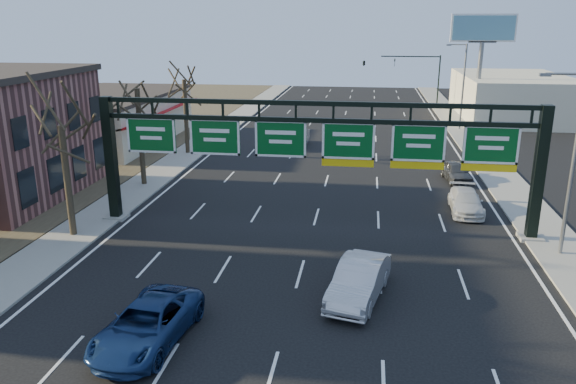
% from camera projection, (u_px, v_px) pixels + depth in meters
% --- Properties ---
extents(ground, '(160.00, 160.00, 0.00)m').
position_uv_depth(ground, '(294.00, 293.00, 24.09)').
color(ground, black).
rests_on(ground, ground).
extents(sidewalk_left, '(3.00, 120.00, 0.12)m').
position_uv_depth(sidewalk_left, '(168.00, 167.00, 44.75)').
color(sidewalk_left, gray).
rests_on(sidewalk_left, ground).
extents(sidewalk_right, '(3.00, 120.00, 0.12)m').
position_uv_depth(sidewalk_right, '(502.00, 179.00, 41.28)').
color(sidewalk_right, gray).
rests_on(sidewalk_right, ground).
extents(dirt_strip_left, '(21.00, 120.00, 0.06)m').
position_uv_depth(dirt_strip_left, '(27.00, 162.00, 46.41)').
color(dirt_strip_left, '#473D2B').
rests_on(dirt_strip_left, ground).
extents(lane_markings, '(21.60, 120.00, 0.01)m').
position_uv_depth(lane_markings, '(329.00, 174.00, 43.03)').
color(lane_markings, white).
rests_on(lane_markings, ground).
extents(sign_gantry, '(24.60, 1.20, 7.20)m').
position_uv_depth(sign_gantry, '(317.00, 148.00, 30.30)').
color(sign_gantry, black).
rests_on(sign_gantry, ground).
extents(cream_strip, '(10.90, 18.40, 4.70)m').
position_uv_depth(cream_strip, '(112.00, 117.00, 53.78)').
color(cream_strip, beige).
rests_on(cream_strip, ground).
extents(building_right_distant, '(12.00, 20.00, 5.00)m').
position_uv_depth(building_right_distant, '(512.00, 96.00, 67.99)').
color(building_right_distant, beige).
rests_on(building_right_distant, ground).
extents(tree_gantry, '(3.60, 3.60, 8.48)m').
position_uv_depth(tree_gantry, '(58.00, 105.00, 28.49)').
color(tree_gantry, '#32291C').
rests_on(tree_gantry, sidewalk_left).
extents(tree_mid, '(3.60, 3.60, 9.24)m').
position_uv_depth(tree_mid, '(136.00, 73.00, 37.74)').
color(tree_mid, '#32291C').
rests_on(tree_mid, sidewalk_left).
extents(tree_far, '(3.60, 3.60, 8.86)m').
position_uv_depth(tree_far, '(183.00, 67.00, 47.32)').
color(tree_far, '#32291C').
rests_on(tree_far, sidewalk_left).
extents(streetlight_near, '(2.15, 0.22, 9.00)m').
position_uv_depth(streetlight_near, '(572.00, 156.00, 26.60)').
color(streetlight_near, slate).
rests_on(streetlight_near, sidewalk_right).
extents(streetlight_far, '(2.15, 0.22, 9.00)m').
position_uv_depth(streetlight_far, '(462.00, 82.00, 58.79)').
color(streetlight_far, slate).
rests_on(streetlight_far, sidewalk_right).
extents(billboard_right, '(7.00, 0.50, 12.00)m').
position_uv_depth(billboard_right, '(482.00, 41.00, 62.01)').
color(billboard_right, slate).
rests_on(billboard_right, ground).
extents(traffic_signal_mast, '(10.16, 0.54, 7.00)m').
position_uv_depth(traffic_signal_mast, '(392.00, 66.00, 73.80)').
color(traffic_signal_mast, black).
rests_on(traffic_signal_mast, ground).
extents(car_blue_suv, '(3.07, 5.66, 1.51)m').
position_uv_depth(car_blue_suv, '(147.00, 324.00, 20.21)').
color(car_blue_suv, navy).
rests_on(car_blue_suv, ground).
extents(car_silver_sedan, '(2.82, 5.25, 1.64)m').
position_uv_depth(car_silver_sedan, '(359.00, 281.00, 23.44)').
color(car_silver_sedan, '#B4B4B9').
rests_on(car_silver_sedan, ground).
extents(car_white_wagon, '(2.02, 4.63, 1.33)m').
position_uv_depth(car_white_wagon, '(466.00, 202.00, 34.22)').
color(car_white_wagon, silver).
rests_on(car_white_wagon, ground).
extents(car_grey_far, '(2.12, 4.27, 1.40)m').
position_uv_depth(car_grey_far, '(457.00, 172.00, 40.86)').
color(car_grey_far, '#3A3C3F').
rests_on(car_grey_far, ground).
extents(car_silver_distant, '(2.19, 5.07, 1.62)m').
position_uv_depth(car_silver_distant, '(296.00, 138.00, 52.30)').
color(car_silver_distant, '#B5B4B9').
rests_on(car_silver_distant, ground).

